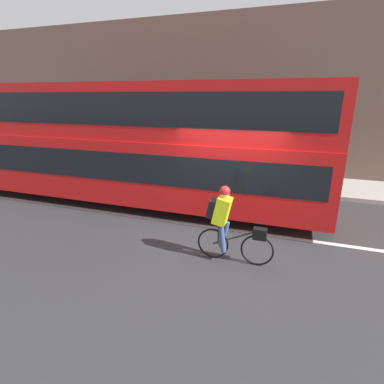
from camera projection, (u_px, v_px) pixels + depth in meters
ground_plane at (225, 234)px, 7.28m from camera, size 80.00×80.00×0.00m
road_center_line at (228, 229)px, 7.54m from camera, size 50.00×0.14×0.01m
sidewalk_curb at (253, 181)px, 11.60m from camera, size 60.00×2.50×0.13m
building_facade at (263, 97)px, 11.92m from camera, size 60.00×0.30×6.30m
bus at (131, 139)px, 8.88m from camera, size 11.30×2.44×3.55m
cyclist_on_bike at (227, 221)px, 5.89m from camera, size 1.54×0.32×1.58m
trash_bin at (228, 167)px, 11.64m from camera, size 0.56×0.56×0.82m
street_sign_post at (127, 137)px, 12.69m from camera, size 0.36×0.09×2.54m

